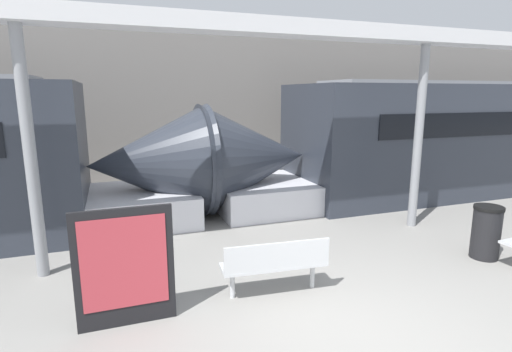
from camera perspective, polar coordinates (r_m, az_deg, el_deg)
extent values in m
plane|color=gray|center=(5.26, 15.42, -21.69)|extent=(60.00, 60.00, 0.00)
cube|color=gray|center=(13.45, -8.51, 10.03)|extent=(56.00, 0.20, 5.00)
cone|color=#2D333D|center=(9.86, -0.37, 2.68)|extent=(2.69, 2.63, 2.63)
cube|color=silver|center=(10.14, 1.00, -2.65)|extent=(2.42, 2.46, 0.70)
cone|color=#2D333D|center=(9.34, -14.94, 1.79)|extent=(2.69, 2.63, 2.63)
cube|color=silver|center=(9.53, -16.16, -4.05)|extent=(2.42, 2.46, 0.70)
cube|color=silver|center=(5.92, 2.51, -12.49)|extent=(1.56, 0.56, 0.04)
cube|color=silver|center=(5.66, 3.15, -11.33)|extent=(1.53, 0.16, 0.38)
cylinder|color=silver|center=(5.88, -3.41, -15.15)|extent=(0.07, 0.07, 0.42)
cylinder|color=silver|center=(6.21, 8.04, -13.71)|extent=(0.07, 0.07, 0.42)
cylinder|color=black|center=(8.16, 30.00, -7.16)|extent=(0.47, 0.47, 0.89)
cylinder|color=black|center=(8.03, 30.34, -3.95)|extent=(0.49, 0.49, 0.06)
cube|color=black|center=(5.28, -18.21, -12.36)|extent=(1.19, 0.06, 1.52)
cube|color=#B73842|center=(5.21, -18.25, -11.75)|extent=(1.01, 0.01, 1.16)
cylinder|color=gray|center=(9.15, 22.16, 4.97)|extent=(0.18, 0.18, 3.85)
cylinder|color=gray|center=(6.94, -29.55, 2.43)|extent=(0.18, 0.18, 3.85)
cube|color=silver|center=(9.17, 23.20, 17.87)|extent=(28.00, 0.60, 0.28)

